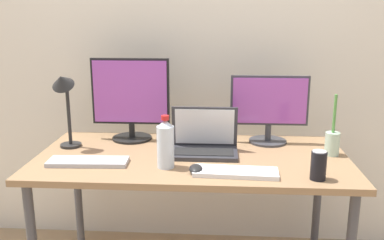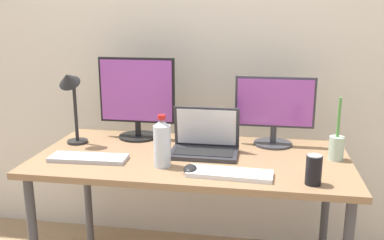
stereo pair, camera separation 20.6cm
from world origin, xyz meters
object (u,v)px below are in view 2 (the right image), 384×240
monitor_center (274,109)px  laptop_silver (205,143)px  bamboo_vase (336,146)px  desk_lamp (71,93)px  keyboard_main (88,158)px  work_desk (192,168)px  monitor_left (137,97)px  keyboard_aux (230,174)px  water_bottle (162,143)px  soda_can_near_keyboard (314,170)px  mouse_by_keyboard (190,169)px

monitor_center → laptop_silver: monitor_center is taller
monitor_center → laptop_silver: size_ratio=1.24×
bamboo_vase → desk_lamp: size_ratio=0.73×
laptop_silver → desk_lamp: desk_lamp is taller
desk_lamp → bamboo_vase: bearing=-0.3°
laptop_silver → keyboard_main: (-0.53, -0.20, -0.04)m
work_desk → desk_lamp: bearing=174.8°
keyboard_main → monitor_center: bearing=21.9°
monitor_center → keyboard_main: bearing=-155.6°
monitor_left → keyboard_aux: monitor_left is taller
water_bottle → desk_lamp: bearing=156.7°
keyboard_aux → desk_lamp: bearing=163.7°
desk_lamp → keyboard_aux: bearing=-19.4°
monitor_center → soda_can_near_keyboard: 0.56m
desk_lamp → laptop_silver: bearing=-1.3°
work_desk → monitor_center: monitor_center is taller
soda_can_near_keyboard → bamboo_vase: 0.36m
monitor_center → laptop_silver: 0.42m
keyboard_aux → water_bottle: size_ratio=1.52×
keyboard_aux → mouse_by_keyboard: size_ratio=3.86×
laptop_silver → water_bottle: bearing=-127.6°
monitor_left → keyboard_main: 0.48m
water_bottle → desk_lamp: 0.61m
keyboard_main → monitor_left: bearing=70.4°
work_desk → monitor_center: 0.53m
laptop_silver → keyboard_aux: 0.32m
keyboard_main → mouse_by_keyboard: 0.51m
monitor_center → work_desk: bearing=-148.5°
monitor_left → laptop_silver: (0.41, -0.21, -0.18)m
keyboard_main → water_bottle: water_bottle is taller
mouse_by_keyboard → laptop_silver: bearing=81.8°
monitor_center → laptop_silver: (-0.34, -0.20, -0.14)m
mouse_by_keyboard → desk_lamp: bearing=153.5°
keyboard_main → mouse_by_keyboard: (0.51, -0.08, 0.01)m
soda_can_near_keyboard → bamboo_vase: bearing=67.2°
water_bottle → work_desk: bearing=57.9°
laptop_silver → keyboard_aux: size_ratio=0.90×
mouse_by_keyboard → water_bottle: size_ratio=0.39×
mouse_by_keyboard → soda_can_near_keyboard: bearing=-7.3°
monitor_center → monitor_left: bearing=179.1°
laptop_silver → mouse_by_keyboard: 0.28m
work_desk → keyboard_aux: (0.21, -0.24, 0.08)m
laptop_silver → desk_lamp: size_ratio=0.80×
keyboard_aux → work_desk: bearing=133.6°
laptop_silver → soda_can_near_keyboard: bearing=-33.0°
work_desk → mouse_by_keyboard: bearing=-82.3°
keyboard_aux → monitor_left: bearing=141.4°
laptop_silver → soda_can_near_keyboard: (0.49, -0.32, 0.01)m
monitor_left → soda_can_near_keyboard: 1.06m
monitor_center → desk_lamp: (-1.04, -0.18, 0.09)m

